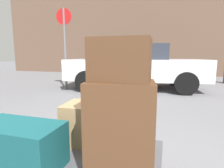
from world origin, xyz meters
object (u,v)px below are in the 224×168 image
duffel_bag_brown_topmost_pile (121,60)px  suitcase_brown_rear_right (120,128)px  luggage_cart (65,162)px  duffel_bag_teal_front_right (19,145)px  no_parking_sign (65,40)px  duffel_bag_tan_front_left (102,124)px  parked_car (133,65)px

duffel_bag_brown_topmost_pile → suitcase_brown_rear_right: bearing=0.0°
luggage_cart → duffel_bag_brown_topmost_pile: size_ratio=4.17×
suitcase_brown_rear_right → duffel_bag_teal_front_right: bearing=-176.8°
no_parking_sign → duffel_bag_tan_front_left: bearing=-55.0°
duffel_bag_brown_topmost_pile → parked_car: 4.98m
luggage_cart → duffel_bag_tan_front_left: size_ratio=2.25×
duffel_bag_tan_front_left → parked_car: bearing=93.5°
duffel_bag_teal_front_right → duffel_bag_brown_topmost_pile: bearing=11.3°
suitcase_brown_rear_right → duffel_bag_brown_topmost_pile: bearing=0.0°
duffel_bag_teal_front_right → no_parking_sign: 4.94m
duffel_bag_tan_front_left → parked_car: size_ratio=0.14×
duffel_bag_teal_front_right → no_parking_sign: no_parking_sign is taller
suitcase_brown_rear_right → no_parking_sign: no_parking_sign is taller
luggage_cart → no_parking_sign: no_parking_sign is taller
duffel_bag_teal_front_right → duffel_bag_tan_front_left: (0.41, 0.45, 0.02)m
luggage_cart → duffel_bag_brown_topmost_pile: 0.89m
duffel_bag_tan_front_left → parked_car: parked_car is taller
luggage_cart → parked_car: parked_car is taller
suitcase_brown_rear_right → no_parking_sign: size_ratio=0.23×
parked_car → no_parking_sign: (-2.06, -0.76, 0.80)m
luggage_cart → duffel_bag_tan_front_left: duffel_bag_tan_front_left is taller
duffel_bag_tan_front_left → no_parking_sign: size_ratio=0.24×
suitcase_brown_rear_right → no_parking_sign: bearing=116.5°
luggage_cart → suitcase_brown_rear_right: (0.45, -0.09, 0.36)m
luggage_cart → duffel_bag_teal_front_right: duffel_bag_teal_front_right is taller
suitcase_brown_rear_right → duffel_bag_tan_front_left: size_ratio=0.93×
duffel_bag_brown_topmost_pile → no_parking_sign: no_parking_sign is taller
luggage_cart → suitcase_brown_rear_right: bearing=-10.8°
duffel_bag_teal_front_right → duffel_bag_brown_topmost_pile: size_ratio=1.72×
duffel_bag_brown_topmost_pile → no_parking_sign: bearing=123.4°
suitcase_brown_rear_right → no_parking_sign: (-2.91, 4.13, 0.93)m
suitcase_brown_rear_right → duffel_bag_tan_front_left: (-0.24, 0.32, -0.12)m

